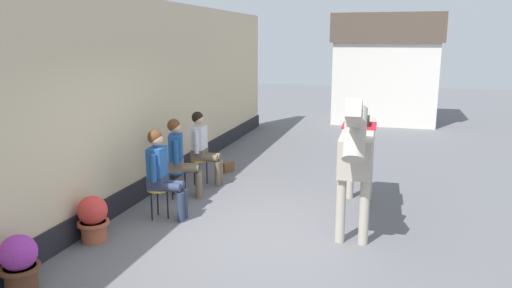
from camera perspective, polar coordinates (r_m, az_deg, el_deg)
The scene contains 10 objects.
ground_plane at distance 9.74m, azimuth 5.15°, elevation -4.03°, with size 40.00×40.00×0.00m, color slate.
pub_facade_wall at distance 8.87m, azimuth -12.98°, elevation 4.27°, with size 0.34×14.00×3.40m.
distant_cottage at distance 16.79m, azimuth 14.91°, elevation 8.67°, with size 3.40×2.60×3.50m.
seated_visitor_near at distance 7.51m, azimuth -11.00°, elevation -2.98°, with size 0.61×0.49×1.39m.
seated_visitor_middle at distance 8.47m, azimuth -8.92°, elevation -1.17°, with size 0.61×0.49×1.39m.
seated_visitor_far at distance 9.22m, azimuth -6.28°, elevation 0.00°, with size 0.61×0.49×1.39m.
saddled_horse_center at distance 7.34m, azimuth 11.84°, elevation -0.29°, with size 0.51×3.00×2.06m.
flower_planter_near at distance 6.04m, azimuth -25.95°, elevation -12.30°, with size 0.43×0.43×0.64m.
flower_planter_middle at distance 7.05m, azimuth -18.53°, elevation -8.19°, with size 0.43×0.43×0.64m.
satchel_bag at distance 10.17m, azimuth -3.33°, elevation -2.71°, with size 0.28×0.12×0.20m, color brown.
Camera 1 is at (1.69, -6.20, 2.71)m, focal length 34.18 mm.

